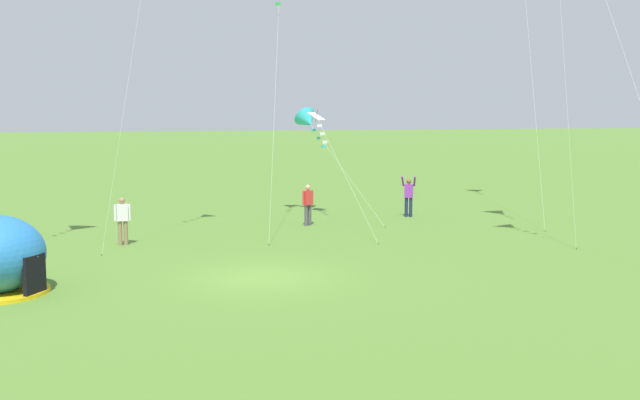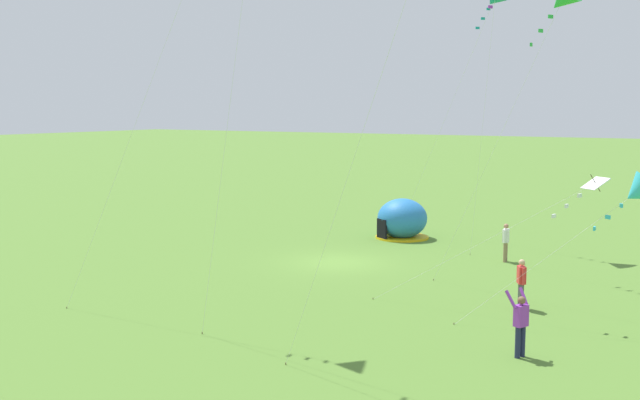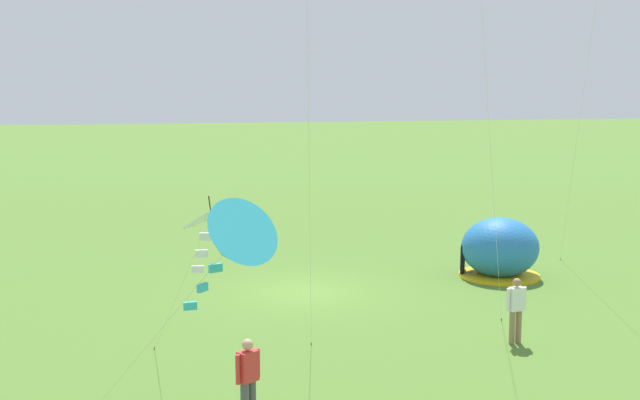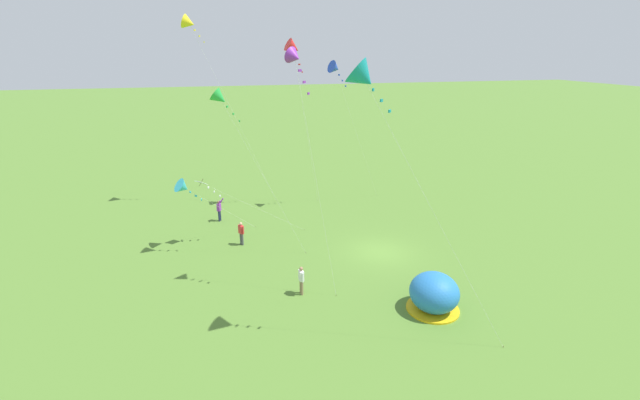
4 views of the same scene
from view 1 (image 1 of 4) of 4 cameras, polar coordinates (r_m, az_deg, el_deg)
The scene contains 6 objects.
ground_plane at distance 21.85m, azimuth -4.58°, elevation -5.91°, with size 300.00×300.00×0.00m, color #517A2D.
person_watching_sky at distance 27.67m, azimuth -14.82°, elevation -1.37°, with size 0.59×0.28×1.72m.
person_far_back at distance 31.26m, azimuth -0.93°, elevation -0.21°, with size 0.52×0.40×1.72m.
person_arms_raised at distance 34.04m, azimuth 6.77°, elevation 0.39°, with size 0.72×0.63×1.89m.
kite_cyan at distance 34.77m, azimuth -0.92°, elevation 6.06°, with size 2.83×5.69×4.95m.
kite_white at distance 33.28m, azimuth -0.07°, elevation 5.88°, with size 0.93×7.83×4.82m.
Camera 1 is at (-3.55, -21.01, 4.84)m, focal length 42.00 mm.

